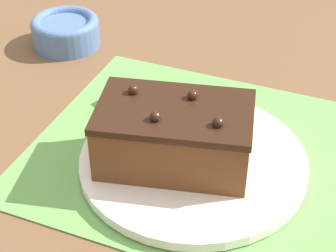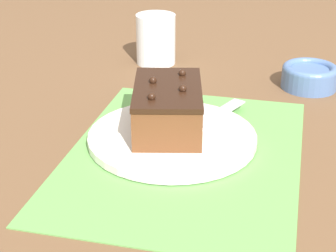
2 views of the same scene
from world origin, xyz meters
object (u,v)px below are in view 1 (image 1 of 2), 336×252
Objects in this scene: serving_knife at (183,133)px; small_bowl at (66,31)px; cake_plate at (193,161)px; chocolate_cake at (174,134)px.

serving_knife is 0.31m from small_bowl.
cake_plate is 0.05m from chocolate_cake.
cake_plate is at bearing -35.35° from small_bowl.
serving_knife reaches higher than cake_plate.
serving_knife is (-0.01, 0.04, -0.03)m from chocolate_cake.
serving_knife is at bearing 98.30° from chocolate_cake.
small_bowl is at bearing 80.27° from serving_knife.
chocolate_cake reaches higher than serving_knife.
chocolate_cake is 1.79× the size of small_bowl.
chocolate_cake is at bearing -148.08° from serving_knife.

